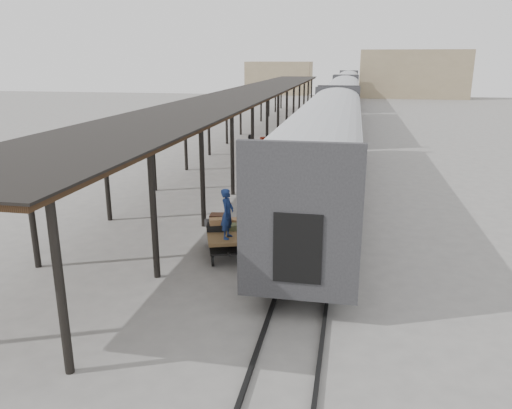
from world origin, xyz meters
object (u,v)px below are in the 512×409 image
at_px(baggage_cart, 225,237).
at_px(porter, 227,214).
at_px(luggage_tug, 267,147).
at_px(pedestrian, 250,148).

relative_size(baggage_cart, porter, 1.61).
distance_m(baggage_cart, luggage_tug, 18.83).
height_order(baggage_cart, porter, porter).
bearing_deg(luggage_tug, porter, -105.59).
bearing_deg(porter, pedestrian, 13.54).
relative_size(luggage_tug, porter, 0.93).
bearing_deg(luggage_tug, pedestrian, -127.75).
height_order(luggage_tug, porter, porter).
bearing_deg(pedestrian, porter, 112.50).
relative_size(baggage_cart, pedestrian, 1.53).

